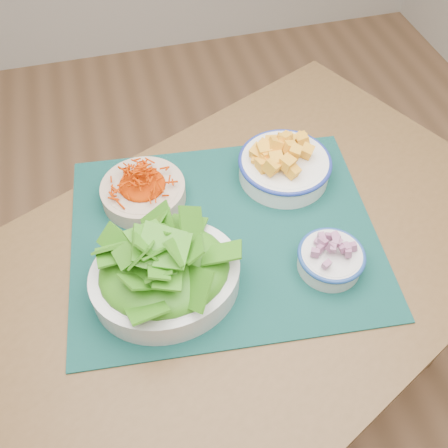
% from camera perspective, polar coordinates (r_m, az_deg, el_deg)
% --- Properties ---
extents(ground, '(4.00, 4.00, 0.00)m').
position_cam_1_polar(ground, '(1.64, -3.92, -20.49)').
color(ground, '#A87851').
rests_on(ground, ground).
extents(table, '(1.33, 1.15, 0.75)m').
position_cam_1_polar(table, '(1.09, 3.36, -5.78)').
color(table, brown).
rests_on(table, ground).
extents(placemat, '(0.66, 0.57, 0.00)m').
position_cam_1_polar(placemat, '(1.02, 0.00, -1.12)').
color(placemat, '#082C29').
rests_on(placemat, table).
extents(carrot_bowl, '(0.23, 0.23, 0.06)m').
position_cam_1_polar(carrot_bowl, '(1.07, -9.24, 3.97)').
color(carrot_bowl, beige).
rests_on(carrot_bowl, placemat).
extents(squash_bowl, '(0.20, 0.20, 0.10)m').
position_cam_1_polar(squash_bowl, '(1.10, 6.99, 7.15)').
color(squash_bowl, white).
rests_on(squash_bowl, placemat).
extents(lettuce_bowl, '(0.29, 0.25, 0.13)m').
position_cam_1_polar(lettuce_bowl, '(0.90, -6.80, -5.26)').
color(lettuce_bowl, silver).
rests_on(lettuce_bowl, placemat).
extents(onion_bowl, '(0.15, 0.15, 0.07)m').
position_cam_1_polar(onion_bowl, '(0.96, 12.15, -3.63)').
color(onion_bowl, silver).
rests_on(onion_bowl, placemat).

